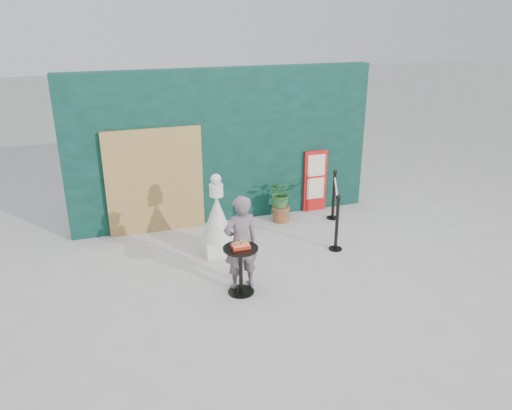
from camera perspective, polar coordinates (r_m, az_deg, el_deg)
name	(u,v)px	position (r m, az deg, el deg)	size (l,w,h in m)	color
ground	(282,295)	(7.61, 2.95, -10.18)	(60.00, 60.00, 0.00)	#ADAAA5
back_wall	(224,147)	(9.80, -3.69, 6.67)	(6.00, 0.30, 3.00)	black
bamboo_fence	(155,182)	(9.49, -11.47, 2.64)	(1.80, 0.08, 2.00)	tan
woman	(241,243)	(7.45, -1.76, -4.34)	(0.54, 0.36, 1.49)	slate
menu_board	(315,181)	(10.50, 6.77, 2.73)	(0.50, 0.07, 1.30)	red
statue	(217,222)	(8.58, -4.46, -1.94)	(0.57, 0.57, 1.46)	silver
cafe_table	(241,263)	(7.41, -1.76, -6.63)	(0.52, 0.52, 0.75)	black
food_basket	(241,245)	(7.28, -1.77, -4.61)	(0.26, 0.19, 0.11)	red
planter	(281,197)	(9.91, 2.90, 0.95)	(0.53, 0.46, 0.91)	brown
stanchion_barrier	(335,209)	(9.50, 9.04, -0.43)	(0.84, 1.54, 1.03)	black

